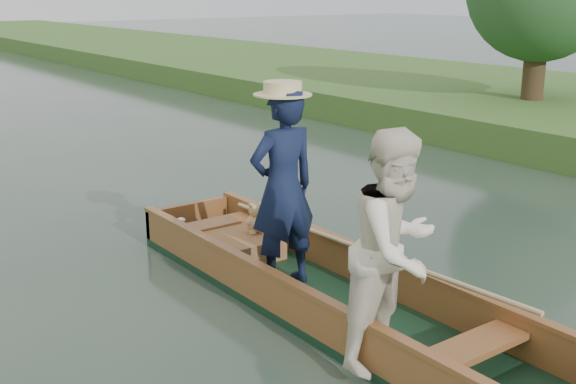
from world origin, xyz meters
TOP-DOWN VIEW (x-y plane):
  - ground at (0.00, 0.00)m, footprint 120.00×120.00m
  - punt at (-0.15, -0.20)m, footprint 1.36×5.00m

SIDE VIEW (x-z plane):
  - ground at x=0.00m, z-range 0.00..0.00m
  - punt at x=-0.15m, z-range -0.31..1.65m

